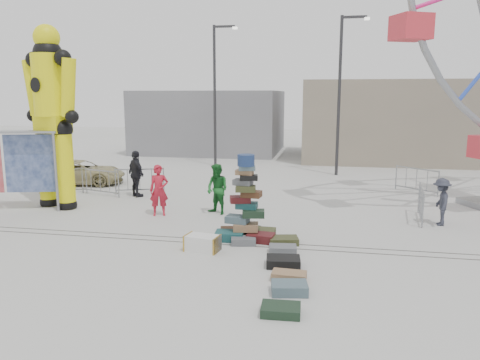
% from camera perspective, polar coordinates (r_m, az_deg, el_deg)
% --- Properties ---
extents(ground, '(90.00, 90.00, 0.00)m').
position_cam_1_polar(ground, '(12.62, -1.50, -8.79)').
color(ground, '#9E9E99').
rests_on(ground, ground).
extents(track_line_near, '(40.00, 0.04, 0.01)m').
position_cam_1_polar(track_line_near, '(13.18, -0.95, -7.93)').
color(track_line_near, '#47443F').
rests_on(track_line_near, ground).
extents(track_line_far, '(40.00, 0.04, 0.01)m').
position_cam_1_polar(track_line_far, '(13.55, -0.60, -7.41)').
color(track_line_far, '#47443F').
rests_on(track_line_far, ground).
extents(building_right, '(12.00, 8.00, 5.00)m').
position_cam_1_polar(building_right, '(32.00, 18.87, 6.88)').
color(building_right, gray).
rests_on(building_right, ground).
extents(building_left, '(10.00, 8.00, 4.40)m').
position_cam_1_polar(building_left, '(34.77, -3.53, 7.15)').
color(building_left, gray).
rests_on(building_left, ground).
extents(lamp_post_right, '(1.41, 0.25, 8.00)m').
position_cam_1_polar(lamp_post_right, '(24.66, 12.25, 10.93)').
color(lamp_post_right, '#2D2D30').
rests_on(lamp_post_right, ground).
extents(lamp_post_left, '(1.41, 0.25, 8.00)m').
position_cam_1_polar(lamp_post_left, '(27.42, -2.92, 11.07)').
color(lamp_post_left, '#2D2D30').
rests_on(lamp_post_left, ground).
extents(suitcase_tower, '(1.74, 1.55, 2.48)m').
position_cam_1_polar(suitcase_tower, '(13.54, 0.71, -4.38)').
color(suitcase_tower, '#1B4F53').
rests_on(suitcase_tower, ground).
extents(crash_test_dummy, '(2.67, 1.35, 6.78)m').
position_cam_1_polar(crash_test_dummy, '(18.34, -21.97, 7.86)').
color(crash_test_dummy, black).
rests_on(crash_test_dummy, ground).
extents(banner_scaffold, '(4.02, 1.69, 2.88)m').
position_cam_1_polar(banner_scaffold, '(18.66, -27.01, 3.16)').
color(banner_scaffold, gray).
rests_on(banner_scaffold, ground).
extents(steamer_trunk, '(0.98, 0.66, 0.42)m').
position_cam_1_polar(steamer_trunk, '(12.71, -4.60, -7.68)').
color(steamer_trunk, silver).
rests_on(steamer_trunk, ground).
extents(row_case_0, '(0.90, 0.71, 0.19)m').
position_cam_1_polar(row_case_0, '(13.33, 5.34, -7.34)').
color(row_case_0, '#3E4221').
rests_on(row_case_0, ground).
extents(row_case_1, '(0.77, 0.55, 0.21)m').
position_cam_1_polar(row_case_1, '(12.56, 5.24, -8.43)').
color(row_case_1, slate).
rests_on(row_case_1, ground).
extents(row_case_2, '(0.88, 0.68, 0.23)m').
position_cam_1_polar(row_case_2, '(11.66, 5.29, -9.89)').
color(row_case_2, black).
rests_on(row_case_2, ground).
extents(row_case_3, '(0.80, 0.47, 0.19)m').
position_cam_1_polar(row_case_3, '(10.87, 6.00, -11.55)').
color(row_case_3, '#98714D').
rests_on(row_case_3, ground).
extents(row_case_4, '(0.84, 0.66, 0.23)m').
position_cam_1_polar(row_case_4, '(10.19, 6.05, -12.96)').
color(row_case_4, '#4D656F').
rests_on(row_case_4, ground).
extents(row_case_5, '(0.77, 0.57, 0.18)m').
position_cam_1_polar(row_case_5, '(9.30, 4.99, -15.49)').
color(row_case_5, '#1B3120').
rests_on(row_case_5, ground).
extents(barricade_dummy_a, '(1.97, 0.53, 1.10)m').
position_cam_1_polar(barricade_dummy_a, '(21.13, -20.83, -0.10)').
color(barricade_dummy_a, gray).
rests_on(barricade_dummy_a, ground).
extents(barricade_dummy_b, '(1.94, 0.68, 1.10)m').
position_cam_1_polar(barricade_dummy_b, '(20.27, -16.69, -0.28)').
color(barricade_dummy_b, gray).
rests_on(barricade_dummy_b, ground).
extents(barricade_dummy_c, '(1.93, 0.73, 1.10)m').
position_cam_1_polar(barricade_dummy_c, '(20.18, -12.12, -0.12)').
color(barricade_dummy_c, gray).
rests_on(barricade_dummy_c, ground).
extents(barricade_wheel_front, '(0.33, 2.00, 1.10)m').
position_cam_1_polar(barricade_wheel_front, '(16.73, 21.18, -2.74)').
color(barricade_wheel_front, gray).
rests_on(barricade_wheel_front, ground).
extents(barricade_wheel_back, '(1.55, 1.42, 1.10)m').
position_cam_1_polar(barricade_wheel_back, '(21.25, 20.70, -0.04)').
color(barricade_wheel_back, gray).
rests_on(barricade_wheel_back, ground).
extents(pedestrian_red, '(0.75, 0.62, 1.78)m').
position_cam_1_polar(pedestrian_red, '(16.37, -9.85, -1.25)').
color(pedestrian_red, '#AB1829').
rests_on(pedestrian_red, ground).
extents(pedestrian_green, '(1.08, 1.01, 1.77)m').
position_cam_1_polar(pedestrian_green, '(16.35, -2.77, -1.13)').
color(pedestrian_green, '#175D21').
rests_on(pedestrian_green, ground).
extents(pedestrian_black, '(1.16, 1.07, 1.91)m').
position_cam_1_polar(pedestrian_black, '(19.54, -12.54, 0.73)').
color(pedestrian_black, black).
rests_on(pedestrian_black, ground).
extents(pedestrian_grey, '(0.62, 1.02, 1.53)m').
position_cam_1_polar(pedestrian_grey, '(16.28, 23.31, -2.45)').
color(pedestrian_grey, '#2A2C38').
rests_on(pedestrian_grey, ground).
extents(parked_suv, '(4.26, 2.49, 1.11)m').
position_cam_1_polar(parked_suv, '(23.12, -18.83, 0.89)').
color(parked_suv, tan).
rests_on(parked_suv, ground).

